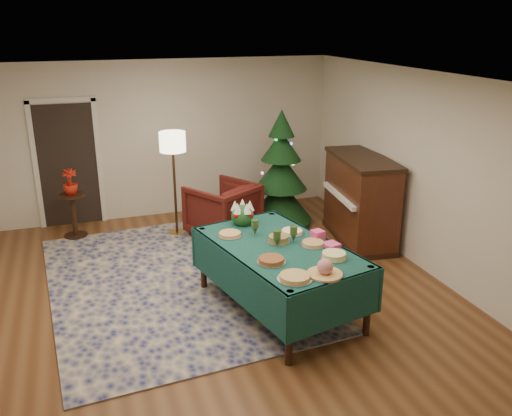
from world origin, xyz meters
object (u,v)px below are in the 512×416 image
object	(u,v)px
side_table	(74,216)
potted_plant	(70,187)
buffet_table	(279,259)
armchair	(223,207)
floor_lamp	(173,148)
christmas_tree	(281,174)
gift_box	(318,235)
piano	(360,200)

from	to	relation	value
side_table	potted_plant	bearing A→B (deg)	0.00
buffet_table	armchair	world-z (taller)	armchair
floor_lamp	christmas_tree	bearing A→B (deg)	-4.56
armchair	potted_plant	distance (m)	2.40
gift_box	christmas_tree	distance (m)	2.71
floor_lamp	side_table	xyz separation A→B (m)	(-1.57, 0.37, -1.08)
potted_plant	christmas_tree	world-z (taller)	christmas_tree
buffet_table	floor_lamp	distance (m)	3.01
floor_lamp	piano	world-z (taller)	floor_lamp
armchair	potted_plant	xyz separation A→B (m)	(-2.27, 0.69, 0.35)
potted_plant	gift_box	bearing A→B (deg)	-48.72
buffet_table	side_table	world-z (taller)	buffet_table
gift_box	potted_plant	size ratio (longest dim) A/B	0.33
gift_box	side_table	bearing A→B (deg)	131.28
armchair	potted_plant	world-z (taller)	armchair
gift_box	floor_lamp	world-z (taller)	floor_lamp
gift_box	side_table	distance (m)	4.24
side_table	potted_plant	distance (m)	0.48
side_table	christmas_tree	size ratio (longest dim) A/B	0.37
buffet_table	piano	bearing A→B (deg)	39.57
buffet_table	christmas_tree	size ratio (longest dim) A/B	1.21
buffet_table	christmas_tree	distance (m)	2.90
buffet_table	floor_lamp	size ratio (longest dim) A/B	1.41
floor_lamp	christmas_tree	xyz separation A→B (m)	(1.76, -0.14, -0.54)
gift_box	christmas_tree	xyz separation A→B (m)	(0.56, 2.65, -0.01)
gift_box	side_table	size ratio (longest dim) A/B	0.19
gift_box	piano	world-z (taller)	piano
floor_lamp	christmas_tree	size ratio (longest dim) A/B	0.86
buffet_table	floor_lamp	bearing A→B (deg)	103.81
christmas_tree	potted_plant	bearing A→B (deg)	171.32
floor_lamp	potted_plant	bearing A→B (deg)	166.82
armchair	side_table	world-z (taller)	armchair
buffet_table	potted_plant	size ratio (longest dim) A/B	5.81
gift_box	piano	distance (m)	2.17
buffet_table	christmas_tree	world-z (taller)	christmas_tree
gift_box	piano	bearing A→B (deg)	47.23
gift_box	buffet_table	bearing A→B (deg)	-175.14
armchair	side_table	size ratio (longest dim) A/B	1.34
buffet_table	side_table	xyz separation A→B (m)	(-2.27, 3.20, -0.32)
side_table	buffet_table	bearing A→B (deg)	-54.67
armchair	side_table	bearing A→B (deg)	-48.11
buffet_table	floor_lamp	xyz separation A→B (m)	(-0.70, 2.83, 0.76)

